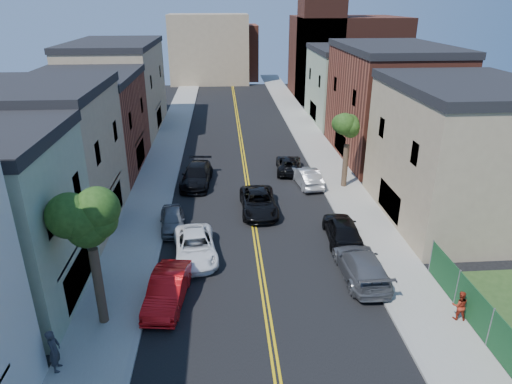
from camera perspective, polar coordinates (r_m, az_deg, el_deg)
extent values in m
cube|color=gray|center=(46.76, -11.44, 4.80)|extent=(3.20, 100.00, 0.15)
cube|color=gray|center=(47.41, 7.93, 5.30)|extent=(3.20, 100.00, 0.15)
cube|color=gray|center=(46.57, -9.30, 4.89)|extent=(0.30, 100.00, 0.15)
cube|color=gray|center=(47.07, 5.84, 5.27)|extent=(0.30, 100.00, 0.15)
cube|color=#998466|center=(33.03, -25.52, 3.37)|extent=(9.00, 10.00, 9.00)
cube|color=brown|center=(43.16, -20.57, 7.70)|extent=(9.00, 12.00, 8.00)
cube|color=#998466|center=(56.27, -16.99, 12.26)|extent=(9.00, 16.00, 9.50)
cube|color=#998466|center=(33.79, 24.15, 4.02)|extent=(9.00, 12.00, 9.00)
cube|color=brown|center=(45.99, 16.37, 10.40)|extent=(9.00, 14.00, 10.00)
cube|color=gray|center=(59.20, 11.69, 12.78)|extent=(9.00, 12.00, 8.50)
cube|color=#4C2319|center=(75.15, 11.19, 16.28)|extent=(16.00, 14.00, 12.00)
cube|color=#4C2319|center=(69.71, 8.18, 20.10)|extent=(6.00, 6.00, 22.00)
cube|color=#998466|center=(86.54, -5.90, 17.42)|extent=(14.00, 8.00, 12.00)
cube|color=brown|center=(90.62, -3.18, 17.12)|extent=(10.00, 8.00, 10.00)
cube|color=#143F1E|center=(22.19, 29.33, -17.20)|extent=(0.04, 15.00, 1.90)
cylinder|color=#3B2A1D|center=(22.67, -19.16, -11.10)|extent=(0.44, 0.44, 3.96)
sphere|color=#1C3B10|center=(20.65, -20.71, -1.09)|extent=(5.20, 5.20, 5.20)
sphere|color=#1C3B10|center=(19.78, -19.97, 1.24)|extent=(3.90, 3.90, 3.90)
sphere|color=#1C3B10|center=(21.46, -21.49, -1.82)|extent=(3.64, 3.64, 3.64)
cylinder|color=#3B2A1D|center=(37.63, 11.14, 3.28)|extent=(0.44, 0.44, 3.52)
sphere|color=#1C3B10|center=(36.56, 11.59, 8.80)|extent=(4.40, 4.40, 4.40)
sphere|color=#1C3B10|center=(36.17, 12.52, 10.01)|extent=(3.30, 3.30, 3.30)
sphere|color=#1C3B10|center=(36.96, 10.70, 8.32)|extent=(3.08, 3.08, 3.08)
imported|color=red|center=(23.99, -11.05, -11.93)|extent=(2.24, 4.96, 1.58)
imported|color=white|center=(27.61, -7.64, -6.80)|extent=(3.02, 5.45, 1.45)
imported|color=#5C5F63|center=(31.08, -10.44, -3.47)|extent=(2.12, 4.22, 1.38)
imported|color=black|center=(38.22, -7.47, 2.11)|extent=(2.82, 5.88, 1.65)
imported|color=#4F5156|center=(26.12, 13.09, -8.92)|extent=(2.31, 5.55, 1.60)
imported|color=black|center=(29.58, 10.81, -4.62)|extent=(2.23, 5.01, 1.68)
imported|color=#AAACB2|center=(37.99, 6.39, 1.92)|extent=(2.20, 4.76, 1.51)
imported|color=black|center=(41.02, 4.18, 3.50)|extent=(2.67, 5.04, 1.35)
imported|color=black|center=(33.00, 0.33, -1.29)|extent=(2.62, 5.54, 1.53)
imported|color=#2A2C33|center=(21.33, -24.04, -17.75)|extent=(0.52, 0.74, 1.96)
imported|color=maroon|center=(24.33, 24.23, -12.88)|extent=(0.85, 0.73, 1.53)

